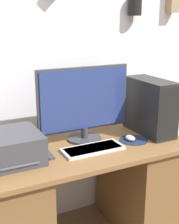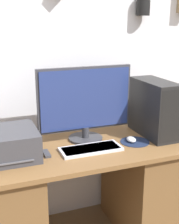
# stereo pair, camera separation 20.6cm
# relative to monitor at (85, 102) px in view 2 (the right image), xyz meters

# --- Properties ---
(wall_back) EXTENTS (6.40, 0.16, 3.02)m
(wall_back) POSITION_rel_monitor_xyz_m (-0.07, 0.34, 0.32)
(wall_back) COLOR silver
(wall_back) RESTS_ON ground_plane
(desk) EXTENTS (1.44, 0.74, 0.78)m
(desk) POSITION_rel_monitor_xyz_m (-0.07, -0.08, -0.65)
(desk) COLOR brown
(desk) RESTS_ON ground_plane
(monitor) EXTENTS (0.66, 0.24, 0.51)m
(monitor) POSITION_rel_monitor_xyz_m (0.00, 0.00, 0.00)
(monitor) COLOR #333338
(monitor) RESTS_ON desk
(keyboard) EXTENTS (0.40, 0.17, 0.02)m
(keyboard) POSITION_rel_monitor_xyz_m (-0.03, -0.20, -0.26)
(keyboard) COLOR silver
(keyboard) RESTS_ON desk
(mousepad) EXTENTS (0.20, 0.20, 0.00)m
(mousepad) POSITION_rel_monitor_xyz_m (0.30, -0.17, -0.27)
(mousepad) COLOR #19233D
(mousepad) RESTS_ON desk
(mouse) EXTENTS (0.06, 0.08, 0.03)m
(mouse) POSITION_rel_monitor_xyz_m (0.27, -0.17, -0.25)
(mouse) COLOR silver
(mouse) RESTS_ON mousepad
(computer_tower) EXTENTS (0.19, 0.43, 0.40)m
(computer_tower) POSITION_rel_monitor_xyz_m (0.50, -0.09, -0.07)
(computer_tower) COLOR black
(computer_tower) RESTS_ON desk
(printer) EXTENTS (0.36, 0.37, 0.17)m
(printer) POSITION_rel_monitor_xyz_m (-0.54, -0.11, -0.18)
(printer) COLOR #38383D
(printer) RESTS_ON desk
(remote_control) EXTENTS (0.04, 0.11, 0.02)m
(remote_control) POSITION_rel_monitor_xyz_m (-0.32, -0.16, -0.26)
(remote_control) COLOR #38383D
(remote_control) RESTS_ON desk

